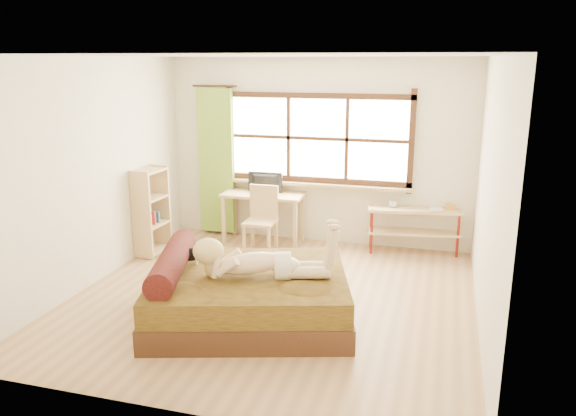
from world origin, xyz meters
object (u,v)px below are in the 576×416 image
(chair, at_px, (262,215))
(pipe_shelf, at_px, (415,220))
(bookshelf, at_px, (151,211))
(bed, at_px, (245,294))
(woman, at_px, (261,248))
(kitten, at_px, (189,253))
(desk, at_px, (263,200))

(chair, xyz_separation_m, pipe_shelf, (2.10, 0.49, -0.05))
(bookshelf, bearing_deg, bed, -36.23)
(woman, relative_size, bookshelf, 1.17)
(woman, xyz_separation_m, kitten, (-0.87, 0.15, -0.18))
(kitten, distance_m, chair, 2.05)
(chair, bearing_deg, kitten, -94.61)
(woman, bearing_deg, bookshelf, 126.44)
(desk, height_order, bookshelf, bookshelf)
(pipe_shelf, bearing_deg, kitten, -140.34)
(chair, distance_m, pipe_shelf, 2.16)
(woman, bearing_deg, pipe_shelf, 46.17)
(bed, height_order, chair, chair)
(pipe_shelf, distance_m, bookshelf, 3.69)
(desk, height_order, chair, chair)
(woman, relative_size, kitten, 4.67)
(desk, bearing_deg, bookshelf, -145.76)
(pipe_shelf, xyz_separation_m, bookshelf, (-3.54, -1.04, 0.15))
(kitten, bearing_deg, woman, -26.26)
(pipe_shelf, bearing_deg, chair, -175.56)
(bed, bearing_deg, pipe_shelf, 42.58)
(chair, bearing_deg, bookshelf, -159.13)
(bookshelf, bearing_deg, pipe_shelf, 19.38)
(desk, bearing_deg, woman, -72.60)
(bookshelf, bearing_deg, chair, 24.19)
(woman, bearing_deg, desk, 91.33)
(kitten, bearing_deg, pipe_shelf, 31.76)
(kitten, distance_m, desk, 2.40)
(desk, relative_size, chair, 1.28)
(bed, height_order, kitten, bed)
(bed, distance_m, bookshelf, 2.55)
(bed, distance_m, kitten, 0.77)
(kitten, height_order, chair, chair)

